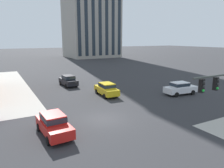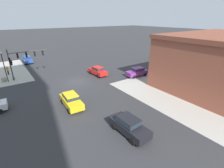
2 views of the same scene
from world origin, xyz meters
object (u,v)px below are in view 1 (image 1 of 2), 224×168
at_px(car_main_northbound_far, 180,88).
at_px(car_parked_curb, 54,124).
at_px(car_main_mid, 68,80).
at_px(car_cross_eastbound, 107,89).

height_order(car_main_northbound_far, car_parked_curb, same).
distance_m(car_main_northbound_far, car_parked_curb, 18.24).
xyz_separation_m(car_main_northbound_far, car_main_mid, (-11.37, 12.29, 0.00)).
relative_size(car_cross_eastbound, car_parked_curb, 1.00).
bearing_deg(car_main_northbound_far, car_main_mid, 132.77).
distance_m(car_cross_eastbound, car_main_mid, 8.48).
distance_m(car_cross_eastbound, car_parked_curb, 12.30).
height_order(car_parked_curb, car_main_mid, same).
relative_size(car_cross_eastbound, car_main_mid, 1.01).
bearing_deg(car_parked_curb, car_main_mid, 68.98).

